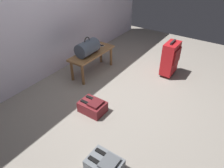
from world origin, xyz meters
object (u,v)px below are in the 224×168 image
at_px(suitcase_upright_red, 170,58).
at_px(backpack_grey, 105,165).
at_px(bench, 92,55).
at_px(backpack_maroon, 93,107).
at_px(duffel_bag_slate, 88,48).
at_px(cell_phone, 101,45).

distance_m(suitcase_upright_red, backpack_grey, 2.40).
bearing_deg(bench, backpack_maroon, -141.51).
relative_size(duffel_bag_slate, cell_phone, 3.06).
xyz_separation_m(bench, backpack_grey, (-1.62, -1.46, -0.27)).
relative_size(cell_phone, suitcase_upright_red, 0.21).
relative_size(duffel_bag_slate, suitcase_upright_red, 0.64).
relative_size(bench, backpack_maroon, 2.63).
distance_m(backpack_maroon, backpack_grey, 1.02).
bearing_deg(duffel_bag_slate, cell_phone, 6.11).
bearing_deg(backpack_maroon, duffel_bag_slate, 42.30).
xyz_separation_m(cell_phone, suitcase_upright_red, (0.41, -1.31, -0.08)).
xyz_separation_m(cell_phone, backpack_maroon, (-1.26, -0.78, -0.34)).
relative_size(suitcase_upright_red, backpack_grey, 1.82).
bearing_deg(backpack_maroon, bench, 38.49).
xyz_separation_m(bench, backpack_maroon, (-0.92, -0.73, -0.27)).
xyz_separation_m(cell_phone, backpack_grey, (-1.96, -1.51, -0.34)).
relative_size(bench, cell_phone, 6.94).
height_order(bench, backpack_maroon, bench).
relative_size(backpack_maroon, backpack_grey, 1.00).
bearing_deg(backpack_maroon, suitcase_upright_red, -17.70).
bearing_deg(suitcase_upright_red, backpack_grey, -175.22).
xyz_separation_m(suitcase_upright_red, backpack_maroon, (-1.67, 0.53, -0.26)).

